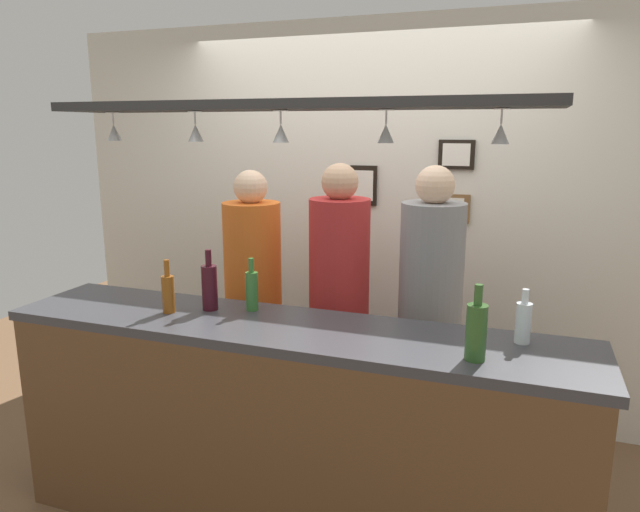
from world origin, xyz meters
name	(u,v)px	position (x,y,z in m)	size (l,w,h in m)	color
ground_plane	(314,486)	(0.00, 0.00, 0.00)	(8.00, 8.00, 0.00)	brown
back_wall	(370,221)	(0.00, 1.10, 1.30)	(4.40, 0.06, 2.60)	silver
bar_counter	(273,410)	(0.00, -0.51, 0.70)	(2.70, 0.55, 1.04)	#38383D
overhead_glass_rack	(288,105)	(0.00, -0.30, 2.01)	(2.20, 0.36, 0.04)	black
hanging_wineglass_far_left	(114,132)	(-0.88, -0.33, 1.90)	(0.07, 0.07, 0.13)	silver
hanging_wineglass_left	(196,132)	(-0.42, -0.35, 1.90)	(0.07, 0.07, 0.13)	silver
hanging_wineglass_center_left	(281,132)	(-0.01, -0.36, 1.90)	(0.07, 0.07, 0.13)	silver
hanging_wineglass_center	(386,132)	(0.42, -0.29, 1.90)	(0.07, 0.07, 0.13)	silver
hanging_wineglass_center_right	(501,133)	(0.87, -0.29, 1.90)	(0.07, 0.07, 0.13)	silver
person_left_orange_shirt	(253,282)	(-0.52, 0.37, 1.01)	(0.34, 0.34, 1.68)	#2D334C
person_middle_red_shirt	(339,285)	(0.02, 0.37, 1.05)	(0.34, 0.34, 1.73)	#2D334C
person_right_grey_shirt	(430,294)	(0.53, 0.37, 1.05)	(0.34, 0.34, 1.73)	#2D334C
bottle_beer_green_import	(252,290)	(-0.24, -0.20, 1.15)	(0.06, 0.06, 0.26)	#336B2D
bottle_champagne_green	(476,331)	(0.84, -0.47, 1.16)	(0.08, 0.08, 0.30)	#2D5623
bottle_beer_amber_tall	(168,292)	(-0.60, -0.37, 1.14)	(0.06, 0.06, 0.26)	brown
bottle_wine_dark_red	(210,286)	(-0.44, -0.26, 1.16)	(0.08, 0.08, 0.30)	#380F19
bottle_soda_clear	(523,321)	(1.00, -0.22, 1.14)	(0.06, 0.06, 0.23)	silver
picture_frame_upper_small	(456,155)	(0.55, 1.06, 1.75)	(0.22, 0.02, 0.18)	black
picture_frame_crest	(363,185)	(-0.04, 1.06, 1.54)	(0.18, 0.02, 0.26)	black
picture_frame_lower_pair	(446,208)	(0.50, 1.06, 1.42)	(0.30, 0.02, 0.18)	brown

